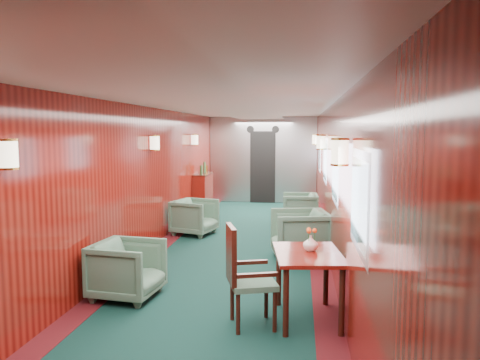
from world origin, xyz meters
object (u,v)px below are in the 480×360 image
Objects in this scene: dining_table at (308,263)px; armchair_left_near at (127,269)px; credenza at (203,192)px; armchair_right_near at (300,235)px; armchair_right_far at (300,209)px; side_chair at (243,272)px; armchair_left_far at (195,217)px.

dining_table is 2.19m from armchair_left_near.
credenza reaches higher than dining_table.
dining_table is at bearing -8.69° from armchair_right_near.
armchair_right_near is (2.05, 1.99, 0.04)m from armchair_left_near.
armchair_right_near is at bearing -1.62° from armchair_right_far.
side_chair reaches higher than dining_table.
armchair_left_far is (0.36, -2.50, -0.15)m from credenza.
armchair_left_far is 0.89× the size of armchair_right_near.
dining_table is at bearing -136.19° from armchair_left_far.
armchair_left_far reaches higher than armchair_right_far.
credenza is at bearing -160.08° from armchair_right_near.
armchair_right_near is (2.02, -1.51, 0.04)m from armchair_left_far.
dining_table is at bearing 4.51° from side_chair.
armchair_left_near is at bearing -164.99° from armchair_left_far.
credenza is at bearing 87.88° from side_chair.
dining_table is 1.40× the size of armchair_right_far.
dining_table is at bearing -0.66° from armchair_right_far.
side_chair is at bearing -165.55° from dining_table.
armchair_right_near is at bearing 84.68° from dining_table.
armchair_right_far is (2.04, 4.74, -0.00)m from armchair_left_near.
side_chair is at bearing -7.64° from armchair_right_far.
armchair_left_near is (-2.13, 0.39, -0.27)m from dining_table.
dining_table reaches higher than armchair_left_far.
dining_table is 6.86m from credenza.
armchair_right_near is at bearing -59.29° from credenza.
credenza reaches higher than armchair_left_near.
armchair_left_far is 1.01× the size of armchair_right_far.
dining_table is 1.23× the size of armchair_right_near.
side_chair is 6.90m from credenza.
dining_table is 1.00× the size of side_chair.
credenza is at bearing -119.65° from armchair_right_far.
armchair_right_far is at bearing 83.57° from dining_table.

